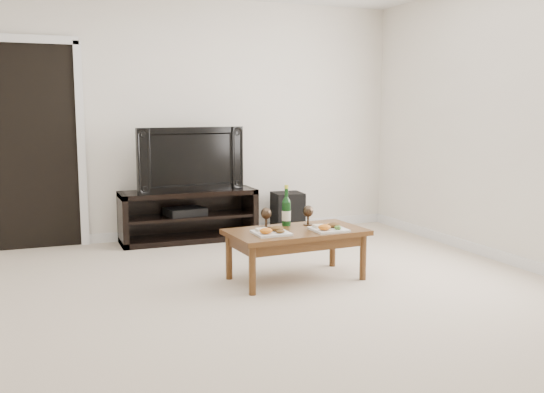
{
  "coord_description": "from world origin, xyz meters",
  "views": [
    {
      "loc": [
        -1.49,
        -3.8,
        1.4
      ],
      "look_at": [
        0.28,
        0.76,
        0.7
      ],
      "focal_mm": 40.0,
      "sensor_mm": 36.0,
      "label": 1
    }
  ],
  "objects_px": {
    "television": "(187,159)",
    "coffee_table": "(296,255)",
    "subwoofer": "(288,214)",
    "media_console": "(189,216)"
  },
  "relations": [
    {
      "from": "media_console",
      "to": "television",
      "type": "height_order",
      "value": "television"
    },
    {
      "from": "subwoofer",
      "to": "coffee_table",
      "type": "relative_size",
      "value": 0.43
    },
    {
      "from": "media_console",
      "to": "subwoofer",
      "type": "distance_m",
      "value": 1.12
    },
    {
      "from": "subwoofer",
      "to": "coffee_table",
      "type": "height_order",
      "value": "subwoofer"
    },
    {
      "from": "media_console",
      "to": "television",
      "type": "distance_m",
      "value": 0.61
    },
    {
      "from": "media_console",
      "to": "coffee_table",
      "type": "distance_m",
      "value": 1.86
    },
    {
      "from": "television",
      "to": "coffee_table",
      "type": "height_order",
      "value": "television"
    },
    {
      "from": "television",
      "to": "subwoofer",
      "type": "height_order",
      "value": "television"
    },
    {
      "from": "television",
      "to": "coffee_table",
      "type": "bearing_deg",
      "value": -83.98
    },
    {
      "from": "television",
      "to": "coffee_table",
      "type": "distance_m",
      "value": 1.98
    }
  ]
}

